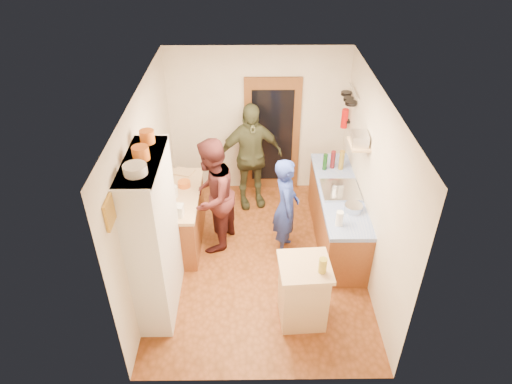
{
  "coord_description": "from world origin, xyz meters",
  "views": [
    {
      "loc": [
        -0.11,
        -5.08,
        4.69
      ],
      "look_at": [
        -0.05,
        0.15,
        1.12
      ],
      "focal_mm": 32.0,
      "sensor_mm": 36.0,
      "label": 1
    }
  ],
  "objects_px": {
    "right_counter_base": "(337,216)",
    "person_hob": "(288,208)",
    "hutch_body": "(154,238)",
    "person_back": "(251,157)",
    "person_left": "(215,195)",
    "island_base": "(303,293)"
  },
  "relations": [
    {
      "from": "person_left",
      "to": "person_back",
      "type": "bearing_deg",
      "value": 171.3
    },
    {
      "from": "person_hob",
      "to": "hutch_body",
      "type": "bearing_deg",
      "value": 120.75
    },
    {
      "from": "hutch_body",
      "to": "person_back",
      "type": "relative_size",
      "value": 1.18
    },
    {
      "from": "hutch_body",
      "to": "person_hob",
      "type": "distance_m",
      "value": 2.03
    },
    {
      "from": "person_hob",
      "to": "person_left",
      "type": "relative_size",
      "value": 0.87
    },
    {
      "from": "right_counter_base",
      "to": "person_hob",
      "type": "distance_m",
      "value": 0.9
    },
    {
      "from": "hutch_body",
      "to": "person_back",
      "type": "height_order",
      "value": "hutch_body"
    },
    {
      "from": "hutch_body",
      "to": "person_hob",
      "type": "relative_size",
      "value": 1.41
    },
    {
      "from": "island_base",
      "to": "hutch_body",
      "type": "bearing_deg",
      "value": 170.76
    },
    {
      "from": "person_left",
      "to": "hutch_body",
      "type": "bearing_deg",
      "value": -11.03
    },
    {
      "from": "hutch_body",
      "to": "person_back",
      "type": "distance_m",
      "value": 2.56
    },
    {
      "from": "right_counter_base",
      "to": "person_back",
      "type": "xyz_separation_m",
      "value": [
        -1.32,
        0.96,
        0.51
      ]
    },
    {
      "from": "right_counter_base",
      "to": "hutch_body",
      "type": "bearing_deg",
      "value": -152.53
    },
    {
      "from": "hutch_body",
      "to": "right_counter_base",
      "type": "xyz_separation_m",
      "value": [
        2.5,
        1.3,
        -0.68
      ]
    },
    {
      "from": "right_counter_base",
      "to": "person_hob",
      "type": "height_order",
      "value": "person_hob"
    },
    {
      "from": "right_counter_base",
      "to": "person_left",
      "type": "height_order",
      "value": "person_left"
    },
    {
      "from": "right_counter_base",
      "to": "person_back",
      "type": "relative_size",
      "value": 1.18
    },
    {
      "from": "right_counter_base",
      "to": "island_base",
      "type": "relative_size",
      "value": 2.56
    },
    {
      "from": "person_left",
      "to": "person_back",
      "type": "distance_m",
      "value": 1.18
    },
    {
      "from": "right_counter_base",
      "to": "person_left",
      "type": "xyz_separation_m",
      "value": [
        -1.84,
        -0.1,
        0.48
      ]
    },
    {
      "from": "person_left",
      "to": "person_back",
      "type": "relative_size",
      "value": 0.96
    },
    {
      "from": "hutch_body",
      "to": "island_base",
      "type": "xyz_separation_m",
      "value": [
        1.82,
        -0.3,
        -0.67
      ]
    }
  ]
}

